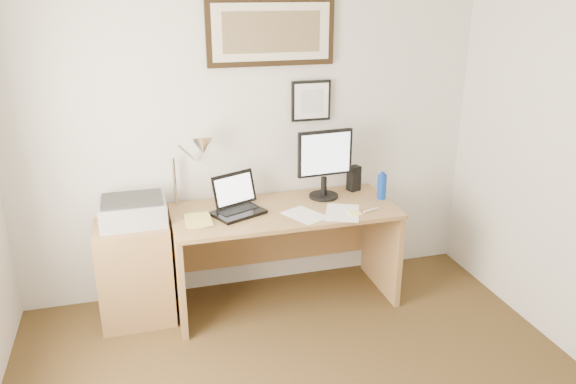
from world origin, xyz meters
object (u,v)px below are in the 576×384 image
object	(u,v)px
side_cabinet	(136,273)
laptop	(237,204)
printer	(133,211)
water_bottle	(382,187)
book	(185,222)
lcd_monitor	(325,161)
desk	(282,234)

from	to	relation	value
side_cabinet	laptop	xyz separation A→B (m)	(0.73, -0.01, 0.44)
side_cabinet	printer	distance (m)	0.46
printer	laptop	bearing A→B (deg)	-3.71
water_bottle	book	xyz separation A→B (m)	(-1.47, -0.07, -0.09)
water_bottle	printer	world-z (taller)	water_bottle
side_cabinet	lcd_monitor	size ratio (longest dim) A/B	1.40
book	lcd_monitor	distance (m)	1.11
side_cabinet	water_bottle	xyz separation A→B (m)	(1.83, -0.05, 0.48)
water_bottle	printer	distance (m)	1.80
lcd_monitor	side_cabinet	bearing A→B (deg)	-176.39
printer	desk	bearing A→B (deg)	0.03
side_cabinet	printer	bearing A→B (deg)	53.75
printer	book	bearing A→B (deg)	-23.86
side_cabinet	book	distance (m)	0.54
water_bottle	book	bearing A→B (deg)	-177.41
water_bottle	laptop	size ratio (longest dim) A/B	0.45
laptop	printer	xyz separation A→B (m)	(-0.71, 0.05, 0.01)
desk	lcd_monitor	world-z (taller)	lcd_monitor
desk	printer	xyz separation A→B (m)	(-1.04, -0.00, 0.30)
side_cabinet	lcd_monitor	bearing A→B (deg)	3.61
desk	laptop	size ratio (longest dim) A/B	3.85
water_bottle	lcd_monitor	bearing A→B (deg)	161.67
water_bottle	desk	distance (m)	0.83
laptop	lcd_monitor	distance (m)	0.73
lcd_monitor	printer	bearing A→B (deg)	-177.75
printer	lcd_monitor	bearing A→B (deg)	2.25
side_cabinet	desk	size ratio (longest dim) A/B	0.46
book	lcd_monitor	bearing A→B (deg)	10.77
desk	lcd_monitor	distance (m)	0.63
side_cabinet	water_bottle	world-z (taller)	water_bottle
water_bottle	laptop	distance (m)	1.09
book	desk	bearing A→B (deg)	11.70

